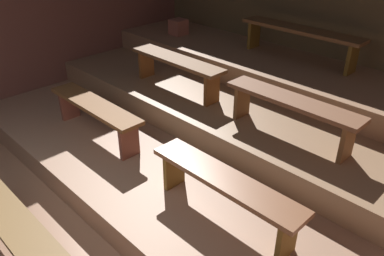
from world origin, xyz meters
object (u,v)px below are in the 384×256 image
Objects in this scene: bench_middle_left at (176,64)px; wooden_crate_upper at (178,27)px; bench_upper_center at (300,34)px; bench_lower_right at (225,185)px; bench_lower_left at (95,110)px; bench_middle_right at (291,106)px; bench_floor_center at (13,225)px.

bench_middle_left is 6.11× the size of wooden_crate_upper.
bench_lower_right is at bearing -69.81° from bench_upper_center.
bench_upper_center reaches higher than bench_middle_left.
bench_lower_right is 6.20× the size of wooden_crate_upper.
wooden_crate_upper is at bearing 135.98° from bench_middle_left.
bench_lower_left is 2.11m from bench_lower_right.
bench_middle_right is at bearing 0.00° from bench_middle_left.
bench_lower_right is 0.87× the size of bench_upper_center.
bench_middle_right is (1.82, 0.00, 0.00)m from bench_middle_left.
bench_middle_right is 3.24m from wooden_crate_upper.
bench_floor_center is at bearing -129.09° from bench_lower_right.
wooden_crate_upper reaches higher than bench_lower_left.
bench_floor_center is 1.76m from bench_lower_left.
bench_lower_left is (-0.92, 1.47, 0.30)m from bench_floor_center.
bench_lower_right is at bearing -83.30° from bench_middle_right.
bench_upper_center is (0.19, 4.20, 0.92)m from bench_floor_center.
bench_upper_center is at bearing 67.87° from bench_lower_left.
bench_lower_right is 1.01× the size of bench_middle_right.
bench_middle_left is at bearing 147.85° from bench_lower_right.
bench_lower_left is at bearing -147.85° from bench_middle_right.
bench_middle_left reaches higher than bench_floor_center.
wooden_crate_upper reaches higher than bench_middle_right.
wooden_crate_upper is at bearing 117.05° from bench_floor_center.
bench_floor_center is at bearing -92.60° from bench_upper_center.
bench_upper_center is at bearing 110.19° from bench_lower_right.
wooden_crate_upper is at bearing 142.89° from bench_lower_right.
bench_lower_left is 0.87× the size of bench_upper_center.
wooden_crate_upper is (-3.17, 2.40, 0.38)m from bench_lower_right.
bench_lower_right is at bearing 50.91° from bench_floor_center.
bench_middle_left and bench_middle_right have the same top height.
bench_middle_right is (-0.15, 1.24, 0.31)m from bench_lower_right.
bench_lower_left is 3.01m from bench_upper_center.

